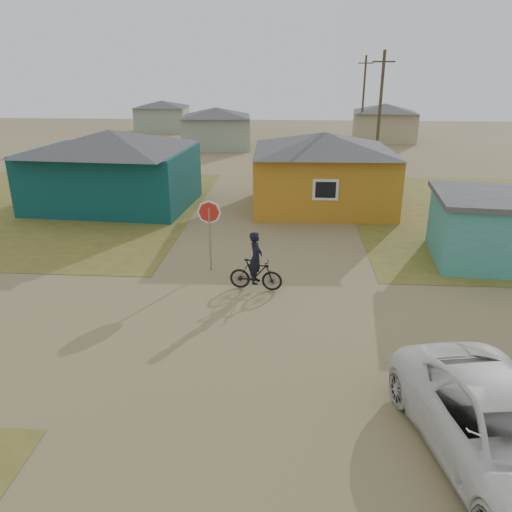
{
  "coord_description": "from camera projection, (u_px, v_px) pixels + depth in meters",
  "views": [
    {
      "loc": [
        0.9,
        -11.99,
        7.03
      ],
      "look_at": [
        -0.18,
        3.0,
        1.3
      ],
      "focal_mm": 35.0,
      "sensor_mm": 36.0,
      "label": 1
    }
  ],
  "objects": [
    {
      "name": "cyclist",
      "position": [
        256.0,
        269.0,
        16.53
      ],
      "size": [
        1.83,
        0.71,
        2.02
      ],
      "color": "black",
      "rests_on": "ground"
    },
    {
      "name": "house_beige_east",
      "position": [
        384.0,
        122.0,
        49.69
      ],
      "size": [
        6.95,
        6.05,
        3.6
      ],
      "color": "tan",
      "rests_on": "ground"
    },
    {
      "name": "house_teal",
      "position": [
        112.0,
        168.0,
        26.15
      ],
      "size": [
        8.93,
        7.08,
        4.0
      ],
      "color": "#0A3838",
      "rests_on": "ground"
    },
    {
      "name": "vehicle",
      "position": [
        506.0,
        433.0,
        9.07
      ],
      "size": [
        3.6,
        5.98,
        1.56
      ],
      "primitive_type": "imported",
      "rotation": [
        0.0,
        0.0,
        0.19
      ],
      "color": "white",
      "rests_on": "ground"
    },
    {
      "name": "utility_pole_near",
      "position": [
        379.0,
        114.0,
        32.33
      ],
      "size": [
        1.4,
        0.2,
        8.0
      ],
      "color": "#473B2A",
      "rests_on": "ground"
    },
    {
      "name": "stop_sign",
      "position": [
        209.0,
        220.0,
        17.68
      ],
      "size": [
        0.81,
        0.39,
        2.65
      ],
      "color": "gray",
      "rests_on": "ground"
    },
    {
      "name": "house_yellow",
      "position": [
        322.0,
        170.0,
        25.9
      ],
      "size": [
        7.72,
        6.76,
        3.9
      ],
      "color": "#BB7A1C",
      "rests_on": "ground"
    },
    {
      "name": "utility_pole_far",
      "position": [
        363.0,
        99.0,
        47.18
      ],
      "size": [
        1.4,
        0.2,
        8.0
      ],
      "color": "#473B2A",
      "rests_on": "ground"
    },
    {
      "name": "ground",
      "position": [
        255.0,
        339.0,
        13.74
      ],
      "size": [
        120.0,
        120.0,
        0.0
      ],
      "primitive_type": "plane",
      "color": "#8E7C51"
    },
    {
      "name": "house_pale_north",
      "position": [
        162.0,
        116.0,
        56.92
      ],
      "size": [
        6.28,
        5.81,
        3.4
      ],
      "color": "gray",
      "rests_on": "ground"
    },
    {
      "name": "house_pale_west",
      "position": [
        216.0,
        127.0,
        45.16
      ],
      "size": [
        7.04,
        6.15,
        3.6
      ],
      "color": "gray",
      "rests_on": "ground"
    },
    {
      "name": "grass_nw",
      "position": [
        13.0,
        206.0,
        26.79
      ],
      "size": [
        20.0,
        18.0,
        0.0
      ],
      "primitive_type": "cube",
      "color": "olive",
      "rests_on": "ground"
    }
  ]
}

